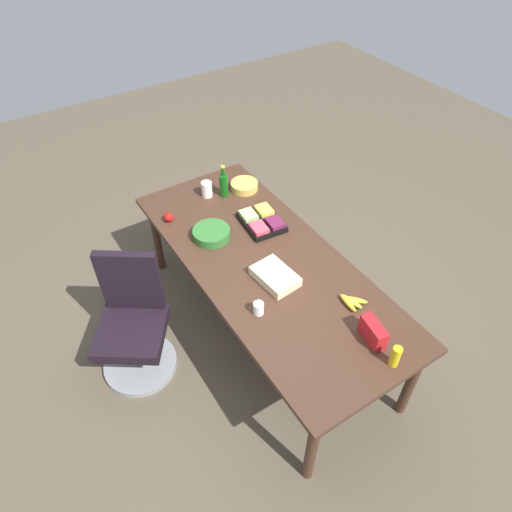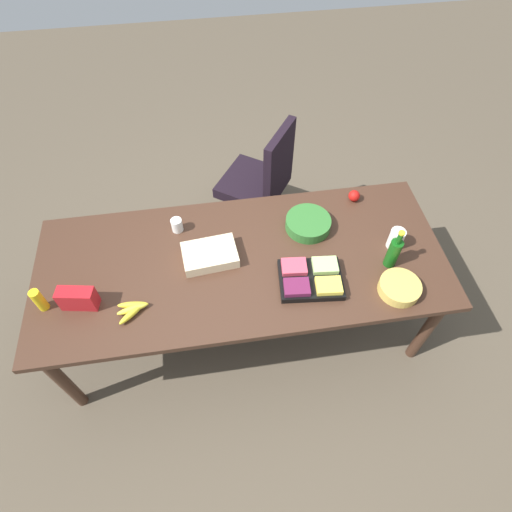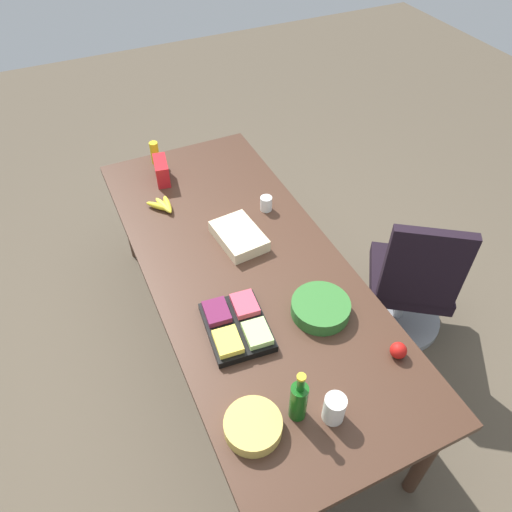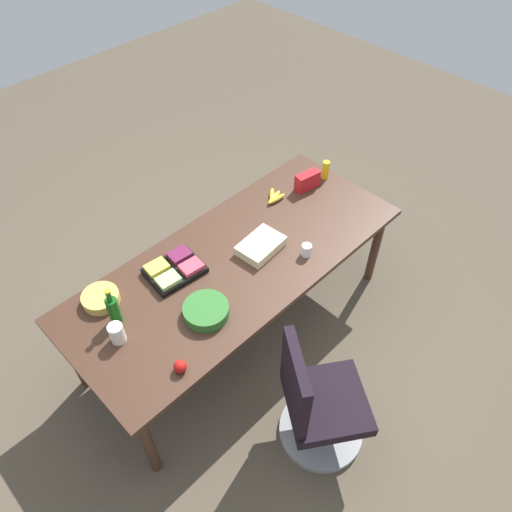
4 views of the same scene
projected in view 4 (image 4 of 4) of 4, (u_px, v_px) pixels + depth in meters
The scene contains 14 objects.
ground_plane at pixel (240, 325), 3.91m from camera, with size 10.00×10.00×0.00m, color brown.
conference_table at pixel (237, 266), 3.39m from camera, with size 2.46×1.02×0.78m.
office_chair at pixel (317, 407), 3.03m from camera, with size 0.67×0.67×1.00m.
banana_bunch at pixel (274, 197), 3.75m from camera, with size 0.18×0.15×0.04m.
salad_bowl at pixel (206, 311), 3.00m from camera, with size 0.29×0.29×0.07m, color #2F6C2C.
chip_bowl at pixel (101, 298), 3.07m from camera, with size 0.23×0.23×0.06m, color gold.
chip_bag_red at pixel (307, 181), 3.81m from camera, with size 0.20×0.08×0.14m, color red.
wine_bottle at pixel (114, 309), 2.91m from camera, with size 0.08×0.08×0.29m.
fruit_platter at pixel (175, 269), 3.24m from camera, with size 0.39×0.31×0.07m.
mayo_jar at pixel (117, 333), 2.85m from camera, with size 0.09×0.09×0.13m, color white.
paper_cup at pixel (306, 250), 3.34m from camera, with size 0.07×0.07×0.09m, color white.
sheet_cake at pixel (261, 246), 3.38m from camera, with size 0.32×0.22×0.07m, color beige.
mustard_bottle at pixel (326, 170), 3.90m from camera, with size 0.06×0.06×0.15m, color yellow.
apple_red at pixel (180, 367), 2.73m from camera, with size 0.08×0.08×0.08m, color red.
Camera 4 is at (-1.50, -1.69, 3.24)m, focal length 34.26 mm.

